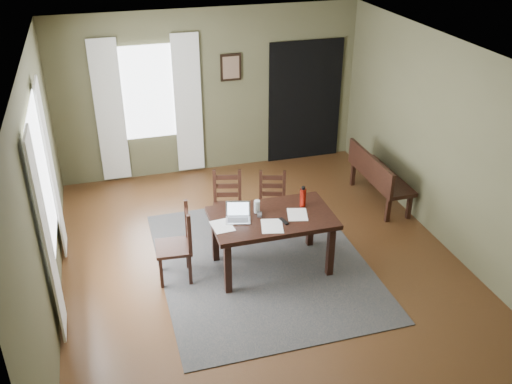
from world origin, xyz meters
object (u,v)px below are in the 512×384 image
object	(u,v)px
chair_back_right	(272,204)
chair_back_left	(227,205)
bench	(377,174)
dining_table	(272,222)
laptop	(238,215)
water_bottle	(303,197)
chair_end	(178,245)

from	to	relation	value
chair_back_right	chair_back_left	bearing A→B (deg)	-170.31
bench	chair_back_right	bearing A→B (deg)	101.58
dining_table	bench	xyz separation A→B (m)	(2.06, 1.22, -0.20)
laptop	water_bottle	world-z (taller)	water_bottle
chair_end	water_bottle	world-z (taller)	water_bottle
water_bottle	chair_back_right	bearing A→B (deg)	103.31
chair_end	bench	size ratio (longest dim) A/B	0.70
chair_end	chair_back_left	xyz separation A→B (m)	(0.82, 0.83, -0.03)
dining_table	chair_end	bearing A→B (deg)	174.93
chair_back_right	water_bottle	distance (m)	0.87
bench	laptop	distance (m)	2.76
dining_table	chair_back_right	distance (m)	0.93
chair_end	laptop	distance (m)	0.82
chair_end	bench	distance (m)	3.41
bench	water_bottle	size ratio (longest dim) A/B	5.17
chair_end	chair_back_right	world-z (taller)	chair_end
chair_back_right	laptop	size ratio (longest dim) A/B	2.48
water_bottle	chair_back_left	bearing A→B (deg)	134.12
chair_back_right	water_bottle	size ratio (longest dim) A/B	3.20
chair_end	laptop	size ratio (longest dim) A/B	2.80
dining_table	water_bottle	xyz separation A→B (m)	(0.44, 0.13, 0.22)
dining_table	chair_back_left	xyz separation A→B (m)	(-0.34, 0.94, -0.22)
chair_back_left	water_bottle	distance (m)	1.21
chair_back_left	chair_back_right	distance (m)	0.62
laptop	chair_end	bearing A→B (deg)	-169.38
laptop	water_bottle	bearing A→B (deg)	20.60
chair_back_left	bench	world-z (taller)	chair_back_left
dining_table	water_bottle	bearing A→B (deg)	16.80
chair_end	laptop	world-z (taller)	chair_end
dining_table	chair_back_right	world-z (taller)	chair_back_right
chair_back_right	bench	xyz separation A→B (m)	(1.78, 0.37, 0.04)
chair_back_right	water_bottle	xyz separation A→B (m)	(0.17, -0.72, 0.46)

